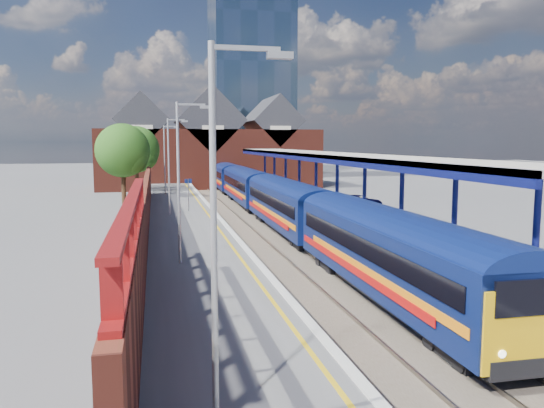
{
  "coord_description": "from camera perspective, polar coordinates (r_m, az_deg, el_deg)",
  "views": [
    {
      "loc": [
        -7.49,
        -17.25,
        6.29
      ],
      "look_at": [
        -0.67,
        13.59,
        2.6
      ],
      "focal_mm": 35.0,
      "sensor_mm": 36.0,
      "label": 1
    }
  ],
  "objects": [
    {
      "name": "parked_car_dark",
      "position": [
        27.08,
        19.23,
        -3.61
      ],
      "size": [
        4.56,
        2.29,
        1.27
      ],
      "primitive_type": "imported",
      "rotation": [
        0.0,
        0.0,
        1.45
      ],
      "color": "black",
      "rests_on": "right_platform"
    },
    {
      "name": "lamp_post_a",
      "position": [
        9.41,
        -5.47,
        -1.29
      ],
      "size": [
        1.48,
        0.18,
        7.0
      ],
      "color": "#A5A8AA",
      "rests_on": "left_platform"
    },
    {
      "name": "train",
      "position": [
        44.76,
        -0.84,
        1.32
      ],
      "size": [
        2.95,
        65.92,
        3.45
      ],
      "color": "#0B1951",
      "rests_on": "ground"
    },
    {
      "name": "ground",
      "position": [
        48.25,
        -3.44,
        -0.84
      ],
      "size": [
        240.0,
        240.0,
        0.0
      ],
      "primitive_type": "plane",
      "color": "#5B5B5E",
      "rests_on": "ground"
    },
    {
      "name": "parked_car_blue",
      "position": [
        42.94,
        9.31,
        0.25
      ],
      "size": [
        4.38,
        2.88,
        1.12
      ],
      "primitive_type": "imported",
      "rotation": [
        0.0,
        0.0,
        1.85
      ],
      "color": "navy",
      "rests_on": "right_platform"
    },
    {
      "name": "coping_left",
      "position": [
        37.87,
        -5.77,
        -1.36
      ],
      "size": [
        0.3,
        76.0,
        0.05
      ],
      "primitive_type": "cube",
      "color": "silver",
      "rests_on": "left_platform"
    },
    {
      "name": "tree_far",
      "position": [
        61.19,
        -14.29,
        5.58
      ],
      "size": [
        5.2,
        5.2,
        8.1
      ],
      "color": "#382314",
      "rests_on": "ground"
    },
    {
      "name": "right_platform",
      "position": [
        40.04,
        7.36,
        -1.71
      ],
      "size": [
        6.0,
        76.0,
        1.0
      ],
      "primitive_type": "cube",
      "color": "#565659",
      "rests_on": "ground"
    },
    {
      "name": "lamp_post_b",
      "position": [
        23.31,
        -9.7,
        3.38
      ],
      "size": [
        1.48,
        0.18,
        7.0
      ],
      "color": "#A5A8AA",
      "rests_on": "left_platform"
    },
    {
      "name": "lamp_post_d",
      "position": [
        55.27,
        -11.35,
        5.19
      ],
      "size": [
        1.48,
        0.18,
        7.0
      ],
      "color": "#A5A8AA",
      "rests_on": "left_platform"
    },
    {
      "name": "station_building",
      "position": [
        75.62,
        -6.83,
        5.98
      ],
      "size": [
        30.0,
        12.12,
        13.78
      ],
      "color": "maroon",
      "rests_on": "ground"
    },
    {
      "name": "tree_near",
      "position": [
        53.24,
        -15.62,
        5.41
      ],
      "size": [
        5.2,
        5.2,
        8.1
      ],
      "color": "#382314",
      "rests_on": "ground"
    },
    {
      "name": "rails",
      "position": [
        38.49,
        -1.09,
        -2.56
      ],
      "size": [
        4.51,
        76.0,
        0.14
      ],
      "color": "slate",
      "rests_on": "ground"
    },
    {
      "name": "brick_wall",
      "position": [
        31.03,
        -13.51,
        -0.63
      ],
      "size": [
        0.35,
        50.0,
        3.86
      ],
      "color": "maroon",
      "rests_on": "left_platform"
    },
    {
      "name": "yellow_line",
      "position": [
        37.81,
        -6.68,
        -1.42
      ],
      "size": [
        0.14,
        76.0,
        0.01
      ],
      "primitive_type": "cube",
      "color": "yellow",
      "rests_on": "left_platform"
    },
    {
      "name": "coping_right",
      "position": [
        39.09,
        3.44,
        -1.09
      ],
      "size": [
        0.3,
        76.0,
        0.05
      ],
      "primitive_type": "cube",
      "color": "silver",
      "rests_on": "right_platform"
    },
    {
      "name": "glass_tower",
      "position": [
        99.78,
        -2.33,
        14.68
      ],
      "size": [
        14.2,
        14.2,
        40.3
      ],
      "color": "slate",
      "rests_on": "ground"
    },
    {
      "name": "platform_sign",
      "position": [
        41.48,
        -8.99,
        1.6
      ],
      "size": [
        0.55,
        0.08,
        2.5
      ],
      "color": "#A5A8AA",
      "rests_on": "left_platform"
    },
    {
      "name": "left_platform",
      "position": [
        37.75,
        -9.31,
        -2.25
      ],
      "size": [
        5.0,
        76.0,
        1.0
      ],
      "primitive_type": "cube",
      "color": "#565659",
      "rests_on": "ground"
    },
    {
      "name": "ballast_bed",
      "position": [
        38.5,
        -1.09,
        -2.69
      ],
      "size": [
        6.0,
        76.0,
        0.06
      ],
      "primitive_type": "cube",
      "color": "#473D33",
      "rests_on": "ground"
    },
    {
      "name": "lamp_post_c",
      "position": [
        39.28,
        -10.86,
        4.65
      ],
      "size": [
        1.48,
        0.18,
        7.0
      ],
      "color": "#A5A8AA",
      "rests_on": "left_platform"
    },
    {
      "name": "parked_car_silver",
      "position": [
        28.97,
        16.56,
        -2.74
      ],
      "size": [
        4.34,
        1.84,
        1.39
      ],
      "primitive_type": "imported",
      "rotation": [
        0.0,
        0.0,
        1.48
      ],
      "color": "#A3A3A7",
      "rests_on": "right_platform"
    },
    {
      "name": "canopy",
      "position": [
        41.3,
        5.86,
        5.19
      ],
      "size": [
        4.5,
        52.0,
        4.48
      ],
      "color": "navy",
      "rests_on": "right_platform"
    }
  ]
}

